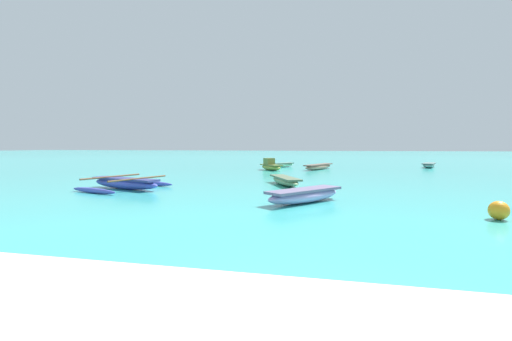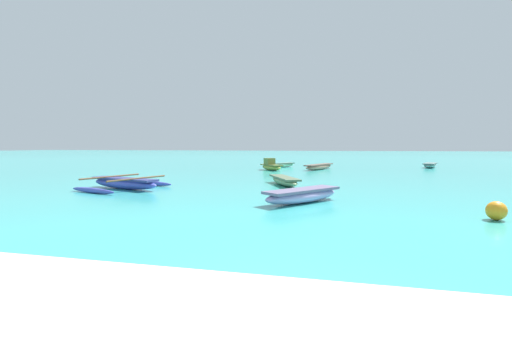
# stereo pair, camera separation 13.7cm
# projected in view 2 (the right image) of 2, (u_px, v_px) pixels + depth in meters

# --- Properties ---
(ground_plane) EXTENTS (240.00, 240.00, 0.00)m
(ground_plane) POSITION_uv_depth(u_px,v_px,m) (273.00, 327.00, 3.34)
(ground_plane) COLOR #38ADA8
(moored_boat_0) EXTENTS (1.93, 3.10, 0.37)m
(moored_boat_0) POSITION_uv_depth(u_px,v_px,m) (284.00, 180.00, 15.46)
(moored_boat_0) COLOR #86A773
(moored_boat_0) RESTS_ON ground_plane
(moored_boat_1) EXTENTS (2.44, 2.85, 0.43)m
(moored_boat_1) POSITION_uv_depth(u_px,v_px,m) (302.00, 195.00, 10.65)
(moored_boat_1) COLOR #A894D0
(moored_boat_1) RESTS_ON ground_plane
(moored_boat_2) EXTENTS (3.66, 3.66, 0.51)m
(moored_boat_2) POSITION_uv_depth(u_px,v_px,m) (124.00, 183.00, 14.06)
(moored_boat_2) COLOR #434BB5
(moored_boat_2) RESTS_ON ground_plane
(moored_boat_3) EXTENTS (1.70, 2.70, 0.38)m
(moored_boat_3) POSITION_uv_depth(u_px,v_px,m) (430.00, 165.00, 27.66)
(moored_boat_3) COLOR #7EA9A3
(moored_boat_3) RESTS_ON ground_plane
(moored_boat_4) EXTENTS (2.10, 2.33, 0.87)m
(moored_boat_4) POSITION_uv_depth(u_px,v_px,m) (271.00, 166.00, 24.85)
(moored_boat_4) COLOR #A4B849
(moored_boat_4) RESTS_ON ground_plane
(moored_boat_5) EXTENTS (2.39, 2.82, 0.36)m
(moored_boat_5) POSITION_uv_depth(u_px,v_px,m) (280.00, 165.00, 28.06)
(moored_boat_5) COLOR #93CFA5
(moored_boat_5) RESTS_ON ground_plane
(moored_boat_6) EXTENTS (2.18, 4.03, 0.40)m
(moored_boat_6) POSITION_uv_depth(u_px,v_px,m) (319.00, 167.00, 25.54)
(moored_boat_6) COLOR #A97B63
(moored_boat_6) RESTS_ON ground_plane
(mooring_buoy_0) EXTENTS (0.45, 0.45, 0.45)m
(mooring_buoy_0) POSITION_uv_depth(u_px,v_px,m) (496.00, 211.00, 8.15)
(mooring_buoy_0) COLOR orange
(mooring_buoy_0) RESTS_ON ground_plane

